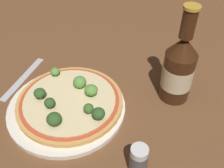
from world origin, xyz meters
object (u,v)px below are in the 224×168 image
beer_bottle (179,68)px  pizza (69,102)px  pepper_shaker (138,160)px  fork (23,78)px

beer_bottle → pizza: bearing=-129.9°
pizza → pepper_shaker: 0.22m
pepper_shaker → fork: (-0.39, 0.02, -0.03)m
pizza → beer_bottle: beer_bottle is taller
beer_bottle → fork: 0.40m
fork → pizza: bearing=-108.4°
pepper_shaker → fork: bearing=177.5°
beer_bottle → fork: size_ratio=1.36×
pizza → beer_bottle: size_ratio=1.04×
pizza → fork: size_ratio=1.42×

